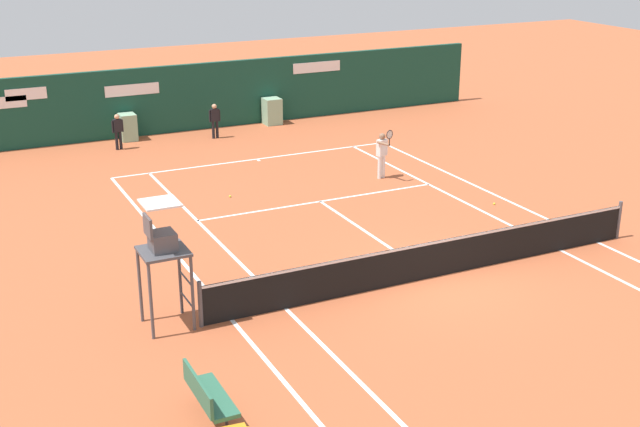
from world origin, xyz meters
name	(u,v)px	position (x,y,z in m)	size (l,w,h in m)	color
ground_plane	(421,268)	(0.00, 0.58, 0.00)	(80.00, 80.00, 0.01)	#B25633
tennis_net	(435,258)	(0.00, 0.00, 0.51)	(12.10, 0.10, 1.07)	#4C4C51
sponsor_back_wall	(208,97)	(-0.02, 16.97, 1.32)	(25.00, 1.02, 2.72)	#144233
umpire_chair	(162,246)	(-6.64, 0.37, 1.87)	(1.00, 1.00, 2.85)	#47474C
player_bench	(207,394)	(-7.01, -3.44, 0.51)	(0.54, 1.51, 0.88)	#38383D
player_on_baseline	(382,152)	(2.94, 7.68, 0.93)	(0.50, 0.77, 1.81)	white
ball_kid_centre_post	(215,119)	(-0.35, 15.24, 0.80)	(0.46, 0.19, 1.39)	black
ball_kid_right_post	(118,129)	(-4.20, 15.24, 0.79)	(0.45, 0.21, 1.37)	black
tennis_ball_mid_court	(494,204)	(4.68, 3.77, 0.03)	(0.07, 0.07, 0.07)	#CCE033
tennis_ball_near_service_line	(230,196)	(-2.39, 8.01, 0.03)	(0.07, 0.07, 0.07)	#CCE033
tennis_ball_by_sideline	(330,262)	(-1.93, 1.89, 0.03)	(0.07, 0.07, 0.07)	#CCE033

